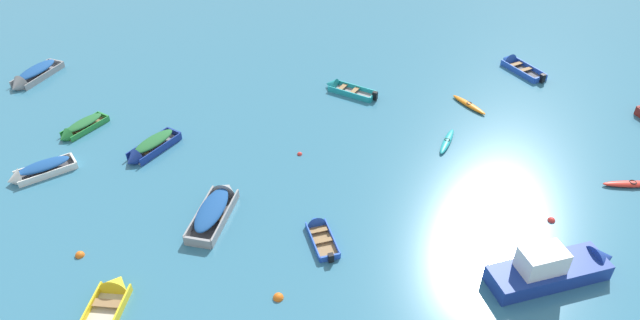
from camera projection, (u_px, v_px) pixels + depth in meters
The scene contains 17 objects.
rowboat_deep_blue_near_left at pixel (147, 149), 32.80m from camera, with size 2.99×3.77×1.07m.
kayak_turquoise_near_camera at pixel (447, 141), 33.83m from camera, with size 1.59×2.74×0.27m.
rowboat_blue_far_left at pixel (514, 65), 41.72m from camera, with size 2.87×3.96×1.19m.
rowboat_grey_far_right at pixel (217, 205), 28.79m from camera, with size 2.36×4.70×1.33m.
kayak_orange_midfield_left at pixel (469, 105), 37.24m from camera, with size 1.96×2.71×0.28m.
kayak_red_outer_right at pixel (632, 184), 30.54m from camera, with size 3.20×0.56×0.30m.
rowboat_white_distant_center at pixel (34, 172), 31.13m from camera, with size 3.61×2.95×1.11m.
rowboat_yellow_cluster_outer at pixel (110, 299), 24.16m from camera, with size 1.82×4.67×1.27m.
rowboat_green_cluster_inner at pixel (78, 129), 34.64m from camera, with size 2.64×3.32×0.96m.
motor_launch_deep_blue_midfield_right at pixel (557, 268), 25.05m from camera, with size 6.35×3.14×2.17m.
rowboat_turquoise_center at pixel (342, 88), 38.90m from camera, with size 3.69×2.81×1.02m.
rowboat_blue_far_back at pixel (318, 230), 27.67m from camera, with size 1.73×3.11×0.94m.
rowboat_grey_back_row_right at pixel (30, 77), 39.85m from camera, with size 2.82×4.61×1.28m.
mooring_buoy_trailing at pixel (300, 154), 32.98m from camera, with size 0.30×0.30×0.30m, color red.
mooring_buoy_between_boats_left at pixel (278, 298), 24.47m from camera, with size 0.47×0.47×0.47m, color orange.
mooring_buoy_midfield at pixel (551, 221), 28.41m from camera, with size 0.38×0.38×0.38m, color red.
mooring_buoy_near_foreground at pixel (80, 256), 26.48m from camera, with size 0.44×0.44×0.44m, color orange.
Camera 1 is at (-0.28, -6.44, 19.43)m, focal length 31.59 mm.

